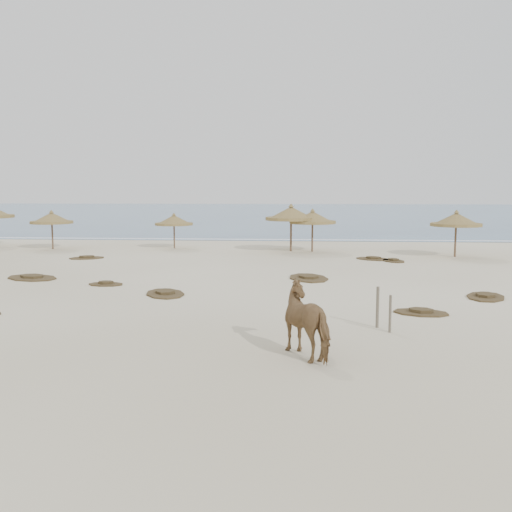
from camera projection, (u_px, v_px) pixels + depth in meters
The scene contains 20 objects.
ground at pixel (222, 311), 18.86m from camera, with size 160.00×160.00×0.00m, color beige.
ocean at pixel (282, 213), 93.13m from camera, with size 200.00×100.00×0.01m, color navy.
foam_line at pixel (266, 240), 44.61m from camera, with size 70.00×0.60×0.01m, color white.
palapa_1 at pixel (52, 219), 37.68m from camera, with size 3.58×3.58×2.61m.
palapa_2 at pixel (174, 221), 38.10m from camera, with size 3.18×3.18×2.40m.
palapa_3 at pixel (312, 218), 36.03m from camera, with size 3.77×3.77×2.76m.
palapa_4 at pixel (291, 214), 36.24m from camera, with size 3.50×3.50×3.07m.
palapa_5 at pixel (456, 220), 33.31m from camera, with size 3.72×3.72×2.79m.
horse at pixel (310, 320), 13.74m from camera, with size 0.95×2.08×1.76m, color olive.
fence_post_near at pixel (378, 307), 16.53m from camera, with size 0.09×0.09×1.21m, color #695D4E.
fence_post_far at pixel (390, 314), 15.98m from camera, with size 0.08×0.08×1.07m, color #695D4E.
scrub_1 at pixel (32, 277), 25.58m from camera, with size 3.08×2.67×0.16m.
scrub_2 at pixel (106, 284), 23.87m from camera, with size 1.55×1.08×0.16m.
scrub_3 at pixel (308, 278), 25.53m from camera, with size 2.21×2.91×0.16m.
scrub_4 at pixel (486, 296), 21.10m from camera, with size 1.99×2.41×0.16m.
scrub_6 at pixel (87, 258), 32.80m from camera, with size 2.33×1.98×0.16m.
scrub_7 at pixel (373, 259), 32.36m from camera, with size 2.44×2.22×0.16m.
scrub_9 at pixel (165, 293), 21.73m from camera, with size 2.17×2.57×0.16m.
scrub_10 at pixel (393, 260), 31.51m from camera, with size 1.53×1.90×0.16m.
scrub_12 at pixel (421, 312), 18.44m from camera, with size 1.99×1.54×0.16m.
Camera 1 is at (2.44, -18.38, 4.05)m, focal length 40.00 mm.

